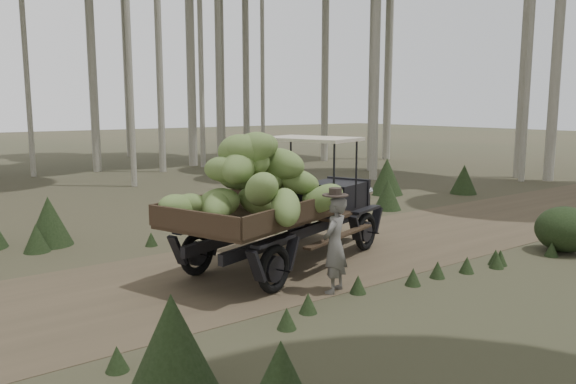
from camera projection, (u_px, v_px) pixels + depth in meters
ground at (286, 262)px, 10.73m from camera, size 120.00×120.00×0.00m
dirt_track at (286, 262)px, 10.73m from camera, size 70.00×4.00×0.01m
banana_truck at (269, 187)px, 10.03m from camera, size 5.34×3.44×2.64m
farmer at (335, 243)px, 8.90m from camera, size 0.67×0.58×1.69m
undergrowth at (335, 260)px, 9.18m from camera, size 23.37×20.27×1.23m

